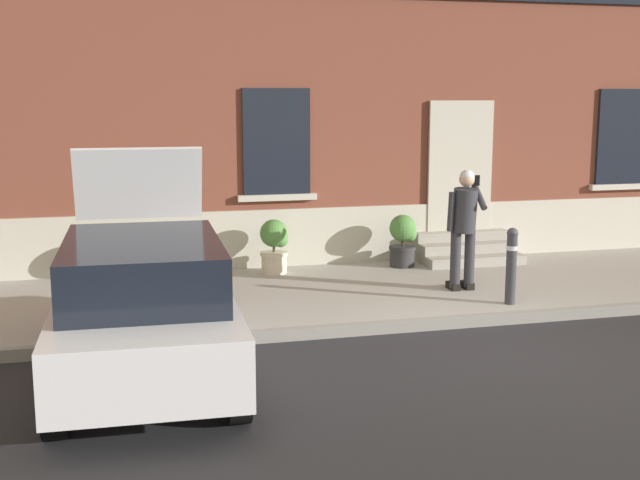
# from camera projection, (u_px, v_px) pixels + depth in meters

# --- Properties ---
(ground_plane) EXTENTS (80.00, 80.00, 0.00)m
(ground_plane) POSITION_uv_depth(u_px,v_px,m) (488.00, 349.00, 9.58)
(ground_plane) COLOR #232326
(sidewalk) EXTENTS (24.00, 3.60, 0.15)m
(sidewalk) POSITION_uv_depth(u_px,v_px,m) (405.00, 289.00, 12.24)
(sidewalk) COLOR #99968E
(sidewalk) RESTS_ON ground
(curb_edge) EXTENTS (24.00, 0.12, 0.15)m
(curb_edge) POSITION_uv_depth(u_px,v_px,m) (456.00, 322.00, 10.47)
(curb_edge) COLOR gray
(curb_edge) RESTS_ON ground
(building_facade) EXTENTS (24.00, 1.52, 7.50)m
(building_facade) POSITION_uv_depth(u_px,v_px,m) (358.00, 48.00, 13.98)
(building_facade) COLOR brown
(building_facade) RESTS_ON ground
(entrance_stoop) EXTENTS (1.69, 0.96, 0.48)m
(entrance_stoop) POSITION_uv_depth(u_px,v_px,m) (466.00, 250.00, 13.96)
(entrance_stoop) COLOR #9E998E
(entrance_stoop) RESTS_ON sidewalk
(hatchback_car_white) EXTENTS (1.90, 4.12, 2.34)m
(hatchback_car_white) POSITION_uv_depth(u_px,v_px,m) (144.00, 304.00, 8.47)
(hatchback_car_white) COLOR white
(hatchback_car_white) RESTS_ON ground
(bollard_near_person) EXTENTS (0.15, 0.15, 1.04)m
(bollard_near_person) POSITION_uv_depth(u_px,v_px,m) (511.00, 263.00, 10.99)
(bollard_near_person) COLOR #333338
(bollard_near_person) RESTS_ON sidewalk
(person_on_phone) EXTENTS (0.51, 0.47, 1.75)m
(person_on_phone) POSITION_uv_depth(u_px,v_px,m) (464.00, 222.00, 11.69)
(person_on_phone) COLOR #2D2D33
(person_on_phone) RESTS_ON sidewalk
(planter_olive) EXTENTS (0.44, 0.44, 0.86)m
(planter_olive) POSITION_uv_depth(u_px,v_px,m) (136.00, 255.00, 12.14)
(planter_olive) COLOR #606B38
(planter_olive) RESTS_ON sidewalk
(planter_cream) EXTENTS (0.44, 0.44, 0.86)m
(planter_cream) POSITION_uv_depth(u_px,v_px,m) (274.00, 245.00, 12.94)
(planter_cream) COLOR beige
(planter_cream) RESTS_ON sidewalk
(planter_charcoal) EXTENTS (0.44, 0.44, 0.86)m
(planter_charcoal) POSITION_uv_depth(u_px,v_px,m) (403.00, 239.00, 13.44)
(planter_charcoal) COLOR #2D2D30
(planter_charcoal) RESTS_ON sidewalk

